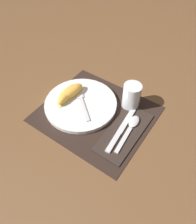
# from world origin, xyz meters

# --- Properties ---
(ground_plane) EXTENTS (3.00, 3.00, 0.00)m
(ground_plane) POSITION_xyz_m (0.00, 0.00, 0.00)
(ground_plane) COLOR brown
(placemat) EXTENTS (0.40, 0.36, 0.00)m
(placemat) POSITION_xyz_m (0.00, 0.00, 0.00)
(placemat) COLOR black
(placemat) RESTS_ON ground_plane
(plate) EXTENTS (0.28, 0.28, 0.02)m
(plate) POSITION_xyz_m (-0.07, 0.00, 0.01)
(plate) COLOR white
(plate) RESTS_ON placemat
(juice_glass) EXTENTS (0.07, 0.07, 0.10)m
(juice_glass) POSITION_xyz_m (0.08, 0.11, 0.05)
(juice_glass) COLOR silver
(juice_glass) RESTS_ON placemat
(napkin) EXTENTS (0.11, 0.25, 0.00)m
(napkin) POSITION_xyz_m (0.13, -0.01, 0.01)
(napkin) COLOR #2D231E
(napkin) RESTS_ON placemat
(knife) EXTENTS (0.04, 0.21, 0.01)m
(knife) POSITION_xyz_m (0.12, -0.02, 0.01)
(knife) COLOR silver
(knife) RESTS_ON napkin
(spoon) EXTENTS (0.04, 0.18, 0.01)m
(spoon) POSITION_xyz_m (0.14, 0.02, 0.01)
(spoon) COLOR silver
(spoon) RESTS_ON napkin
(fork) EXTENTS (0.16, 0.14, 0.00)m
(fork) POSITION_xyz_m (-0.08, 0.01, 0.02)
(fork) COLOR silver
(fork) RESTS_ON plate
(citrus_wedge_0) EXTENTS (0.07, 0.12, 0.04)m
(citrus_wedge_0) POSITION_xyz_m (-0.13, 0.01, 0.04)
(citrus_wedge_0) COLOR #F4DB84
(citrus_wedge_0) RESTS_ON plate
(citrus_wedge_1) EXTENTS (0.06, 0.13, 0.03)m
(citrus_wedge_1) POSITION_xyz_m (-0.13, -0.01, 0.03)
(citrus_wedge_1) COLOR #F4DB84
(citrus_wedge_1) RESTS_ON plate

